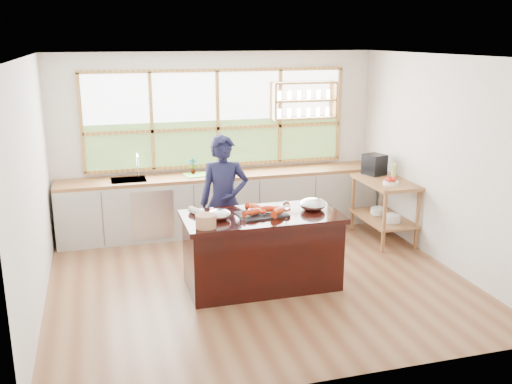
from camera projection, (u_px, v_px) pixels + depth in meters
name	position (u px, v px, depth m)	size (l,w,h in m)	color
ground_plane	(257.00, 279.00, 7.09)	(5.00, 5.00, 0.00)	brown
room_shell	(248.00, 133.00, 7.11)	(5.02, 4.52, 2.71)	white
back_counter	(222.00, 202.00, 8.76)	(4.90, 0.63, 0.90)	#B5B4AB
right_shelf_unit	(385.00, 200.00, 8.32)	(0.62, 1.10, 0.90)	#926136
island	(262.00, 250.00, 6.78)	(1.85, 0.90, 0.90)	black
cook	(224.00, 202.00, 7.31)	(0.63, 0.41, 1.73)	#161736
potted_plant	(193.00, 166.00, 8.56)	(0.13, 0.09, 0.25)	slate
cutting_board	(198.00, 175.00, 8.55)	(0.40, 0.30, 0.01)	#6BCB4B
espresso_machine	(374.00, 164.00, 8.56)	(0.27, 0.29, 0.31)	black
wine_bottle	(393.00, 173.00, 8.12)	(0.07, 0.07, 0.27)	#AAC160
fruit_bowl	(391.00, 181.00, 8.01)	(0.22, 0.22, 0.11)	white
slate_board	(262.00, 214.00, 6.65)	(0.55, 0.40, 0.02)	black
lobster_pile	(264.00, 210.00, 6.65)	(0.52, 0.44, 0.08)	#EB390E
mixing_bowl_left	(219.00, 214.00, 6.49)	(0.27, 0.27, 0.13)	silver
mixing_bowl_right	(313.00, 204.00, 6.83)	(0.32, 0.32, 0.15)	silver
wine_glass	(286.00, 206.00, 6.44)	(0.08, 0.08, 0.22)	white
wicker_basket	(206.00, 221.00, 6.20)	(0.23, 0.23, 0.15)	tan
parchment_roll	(198.00, 212.00, 6.63)	(0.08, 0.08, 0.30)	silver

